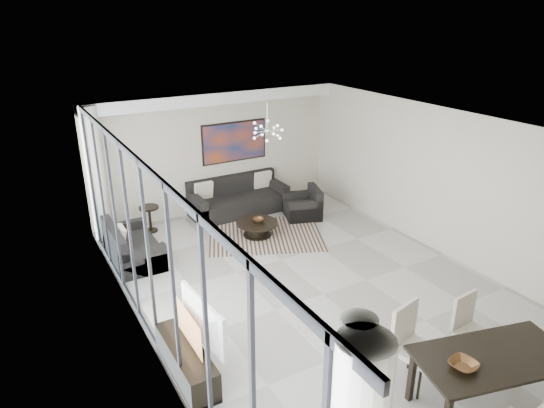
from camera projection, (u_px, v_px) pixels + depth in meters
room_shell at (349, 212)px, 8.10m from camera, size 6.00×9.00×2.90m
window_wall at (155, 259)px, 6.56m from camera, size 0.37×8.95×2.90m
soffit at (216, 98)px, 10.85m from camera, size 5.98×0.40×0.26m
painting at (234, 142)px, 11.64m from camera, size 1.68×0.04×0.98m
chandelier at (267, 131)px, 9.70m from camera, size 0.66×0.66×0.71m
rug at (265, 235)px, 10.65m from camera, size 3.00×2.71×0.01m
coffee_table at (257, 228)px, 10.56m from camera, size 0.90×0.90×0.31m
bowl_coffee at (258, 220)px, 10.52m from camera, size 0.30×0.30×0.08m
sofa_main at (238, 201)px, 11.76m from camera, size 2.33×0.95×0.85m
loveseat at (132, 249)px, 9.46m from camera, size 0.86×1.53×0.77m
armchair at (304, 207)px, 11.51m from camera, size 1.02×1.05×0.71m
side_table at (150, 215)px, 10.68m from camera, size 0.43×0.43×0.59m
tv_console at (186, 361)px, 6.50m from camera, size 0.40×1.42×0.44m
television at (195, 323)px, 6.36m from camera, size 0.26×1.15×0.66m
dining_table at (493, 362)px, 5.78m from camera, size 2.05×1.37×0.78m
dining_chair_nw at (410, 339)px, 6.26m from camera, size 0.61×0.61×1.12m
dining_chair_ne at (469, 324)px, 6.68m from camera, size 0.50×0.50×1.00m
bowl_dining at (463, 365)px, 5.54m from camera, size 0.36×0.36×0.08m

